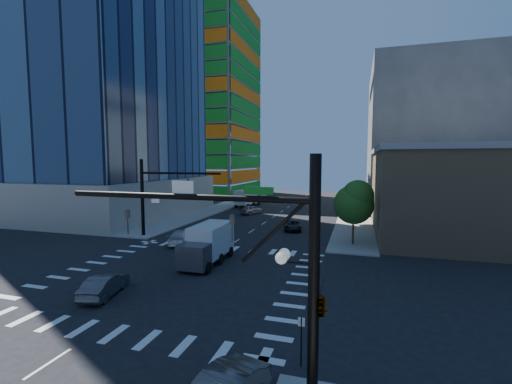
% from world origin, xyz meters
% --- Properties ---
extents(ground, '(160.00, 160.00, 0.00)m').
position_xyz_m(ground, '(0.00, 0.00, 0.00)').
color(ground, black).
rests_on(ground, ground).
extents(road_markings, '(20.00, 20.00, 0.01)m').
position_xyz_m(road_markings, '(0.00, 0.00, 0.01)').
color(road_markings, silver).
rests_on(road_markings, ground).
extents(sidewalk_ne, '(5.00, 60.00, 0.15)m').
position_xyz_m(sidewalk_ne, '(12.50, 40.00, 0.07)').
color(sidewalk_ne, gray).
rests_on(sidewalk_ne, ground).
extents(sidewalk_nw, '(5.00, 60.00, 0.15)m').
position_xyz_m(sidewalk_nw, '(-12.50, 40.00, 0.07)').
color(sidewalk_nw, gray).
rests_on(sidewalk_nw, ground).
extents(office_tower, '(30.00, 30.00, 71.00)m').
position_xyz_m(office_tower, '(-30.00, 25.00, 35.13)').
color(office_tower, gray).
rests_on(office_tower, ground).
extents(construction_building, '(25.16, 34.50, 70.60)m').
position_xyz_m(construction_building, '(-27.41, 61.93, 24.61)').
color(construction_building, gray).
rests_on(construction_building, ground).
extents(commercial_building, '(20.50, 22.50, 10.60)m').
position_xyz_m(commercial_building, '(25.00, 22.00, 5.31)').
color(commercial_building, '#9A7D59').
rests_on(commercial_building, ground).
extents(bg_building_ne, '(24.00, 30.00, 28.00)m').
position_xyz_m(bg_building_ne, '(27.00, 55.00, 14.00)').
color(bg_building_ne, '#5C5953').
rests_on(bg_building_ne, ground).
extents(signal_mast_se, '(10.51, 2.48, 9.00)m').
position_xyz_m(signal_mast_se, '(10.60, -11.50, 5.01)').
color(signal_mast_se, black).
rests_on(signal_mast_se, sidewalk_se).
extents(signal_mast_nw, '(10.20, 0.40, 9.00)m').
position_xyz_m(signal_mast_nw, '(-10.00, 11.50, 5.49)').
color(signal_mast_nw, black).
rests_on(signal_mast_nw, sidewalk_nw).
extents(tree_south, '(4.16, 4.16, 6.82)m').
position_xyz_m(tree_south, '(12.63, 13.90, 4.69)').
color(tree_south, '#382316').
rests_on(tree_south, sidewalk_ne).
extents(tree_north, '(3.54, 3.52, 5.78)m').
position_xyz_m(tree_north, '(12.93, 25.90, 3.99)').
color(tree_north, '#382316').
rests_on(tree_north, sidewalk_ne).
extents(no_parking_sign, '(0.30, 0.06, 2.20)m').
position_xyz_m(no_parking_sign, '(10.70, -9.00, 1.38)').
color(no_parking_sign, black).
rests_on(no_parking_sign, ground).
extents(car_nb_far, '(3.06, 4.95, 1.28)m').
position_xyz_m(car_nb_far, '(4.89, 20.14, 0.64)').
color(car_nb_far, black).
rests_on(car_nb_far, ground).
extents(car_sb_near, '(3.46, 5.55, 1.50)m').
position_xyz_m(car_sb_near, '(-5.31, 9.47, 0.75)').
color(car_sb_near, white).
rests_on(car_sb_near, ground).
extents(car_sb_mid, '(3.37, 4.82, 1.52)m').
position_xyz_m(car_sb_mid, '(-4.35, 31.54, 0.76)').
color(car_sb_mid, '#96989C').
rests_on(car_sb_mid, ground).
extents(car_sb_cross, '(2.47, 4.59, 1.44)m').
position_xyz_m(car_sb_cross, '(-3.05, -4.89, 0.72)').
color(car_sb_cross, '#48484D').
rests_on(car_sb_cross, ground).
extents(box_truck_near, '(2.75, 6.33, 3.30)m').
position_xyz_m(box_truck_near, '(0.42, 3.52, 1.46)').
color(box_truck_near, black).
rests_on(box_truck_near, ground).
extents(box_truck_far, '(3.64, 6.73, 3.36)m').
position_xyz_m(box_truck_far, '(-7.87, 40.77, 1.49)').
color(box_truck_far, black).
rests_on(box_truck_far, ground).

